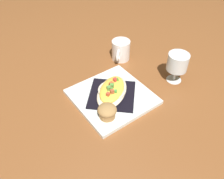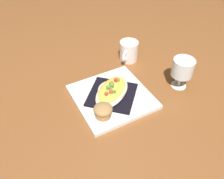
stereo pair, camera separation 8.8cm
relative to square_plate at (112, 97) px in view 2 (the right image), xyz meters
The scene contains 7 objects.
ground_plane 0.01m from the square_plate, ahead, with size 2.60×2.60×0.00m, color brown.
square_plate is the anchor object (origin of this frame).
folded_napkin 0.01m from the square_plate, ahead, with size 0.17×0.17×0.01m, color black.
gratin_dish 0.03m from the square_plate, 147.86° to the right, with size 0.21×0.17×0.05m.
muffin 0.11m from the square_plate, 146.69° to the right, with size 0.07×0.07×0.05m.
coffee_mug 0.27m from the square_plate, 33.54° to the left, with size 0.11×0.08×0.09m.
stemmed_glass 0.29m from the square_plate, 25.09° to the right, with size 0.08×0.08×0.13m.
Camera 2 is at (-0.42, -0.49, 0.64)m, focal length 37.69 mm.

